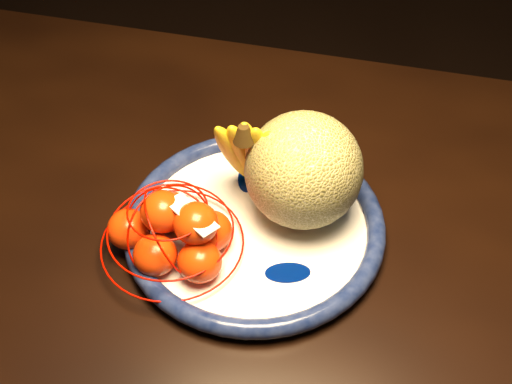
% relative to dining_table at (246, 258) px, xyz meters
% --- Properties ---
extents(dining_table, '(1.45, 0.89, 0.72)m').
position_rel_dining_table_xyz_m(dining_table, '(0.00, 0.00, 0.00)').
color(dining_table, black).
rests_on(dining_table, ground).
extents(fruit_bowl, '(0.36, 0.36, 0.03)m').
position_rel_dining_table_xyz_m(fruit_bowl, '(0.02, -0.01, 0.09)').
color(fruit_bowl, white).
rests_on(fruit_bowl, dining_table).
extents(cantaloupe, '(0.16, 0.16, 0.16)m').
position_rel_dining_table_xyz_m(cantaloupe, '(0.07, 0.03, 0.17)').
color(cantaloupe, olive).
rests_on(cantaloupe, fruit_bowl).
extents(banana_bunch, '(0.11, 0.10, 0.16)m').
position_rel_dining_table_xyz_m(banana_bunch, '(-0.01, 0.05, 0.17)').
color(banana_bunch, yellow).
rests_on(banana_bunch, fruit_bowl).
extents(mandarin_bag, '(0.25, 0.25, 0.12)m').
position_rel_dining_table_xyz_m(mandarin_bag, '(-0.08, -0.07, 0.13)').
color(mandarin_bag, '#FF2A00').
rests_on(mandarin_bag, fruit_bowl).
extents(price_tag, '(0.08, 0.06, 0.01)m').
position_rel_dining_table_xyz_m(price_tag, '(-0.05, -0.08, 0.17)').
color(price_tag, white).
rests_on(price_tag, mandarin_bag).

